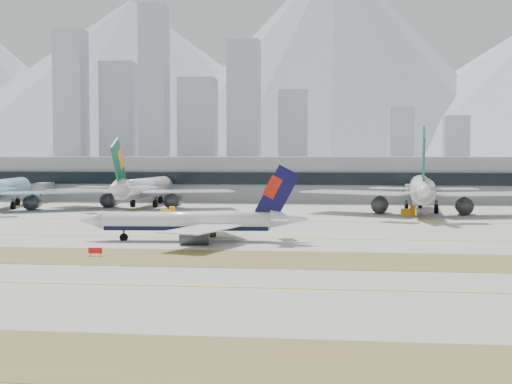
# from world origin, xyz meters

# --- Properties ---
(ground) EXTENTS (3000.00, 3000.00, 0.00)m
(ground) POSITION_xyz_m (0.00, 0.00, 0.00)
(ground) COLOR #A9A69E
(ground) RESTS_ON ground
(apron_markings) EXTENTS (360.00, 122.22, 0.06)m
(apron_markings) POSITION_xyz_m (0.00, -53.95, 0.02)
(apron_markings) COLOR olive
(apron_markings) RESTS_ON ground
(taxiing_airliner) EXTENTS (42.11, 36.49, 14.14)m
(taxiing_airliner) POSITION_xyz_m (-11.81, -10.75, 3.41)
(taxiing_airliner) COLOR white
(taxiing_airliner) RESTS_ON ground
(widebody_eva) EXTENTS (57.82, 56.57, 20.63)m
(widebody_eva) POSITION_xyz_m (-44.18, 69.31, 5.48)
(widebody_eva) COLOR white
(widebody_eva) RESTS_ON ground
(widebody_cathay) EXTENTS (63.92, 62.82, 22.88)m
(widebody_cathay) POSITION_xyz_m (36.09, 55.84, 6.08)
(widebody_cathay) COLOR white
(widebody_cathay) RESTS_ON ground
(terminal) EXTENTS (280.00, 43.10, 15.00)m
(terminal) POSITION_xyz_m (0.00, 114.84, 7.50)
(terminal) COLOR gray
(terminal) RESTS_ON ground
(hold_sign_left) EXTENTS (2.20, 0.15, 1.35)m
(hold_sign_left) POSITION_xyz_m (-23.18, -32.00, 0.88)
(hold_sign_left) COLOR red
(hold_sign_left) RESTS_ON ground
(gse_b) EXTENTS (3.55, 2.00, 2.60)m
(gse_b) POSITION_xyz_m (-28.79, 38.09, 1.05)
(gse_b) COLOR #FF990D
(gse_b) RESTS_ON ground
(gse_c) EXTENTS (3.55, 2.00, 2.60)m
(gse_c) POSITION_xyz_m (32.04, 48.24, 1.05)
(gse_c) COLOR #FF990D
(gse_c) RESTS_ON ground
(city_skyline) EXTENTS (342.00, 49.80, 140.00)m
(city_skyline) POSITION_xyz_m (-106.76, 453.42, 49.80)
(city_skyline) COLOR #9CA0B1
(city_skyline) RESTS_ON ground
(mountain_ridge) EXTENTS (2830.00, 1120.00, 470.00)m
(mountain_ridge) POSITION_xyz_m (33.00, 1404.14, 181.85)
(mountain_ridge) COLOR #9EA8B7
(mountain_ridge) RESTS_ON ground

